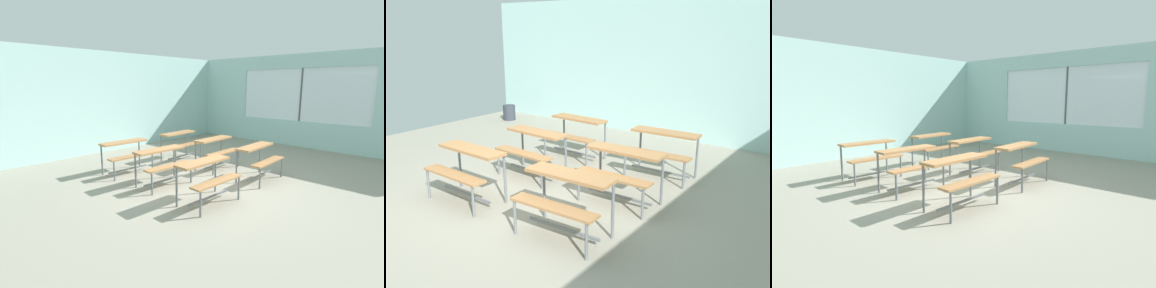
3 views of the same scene
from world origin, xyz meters
TOP-DOWN VIEW (x-y plane):
  - ground at (0.00, 0.00)m, footprint 10.00×9.00m
  - wall_back at (0.00, 4.50)m, footprint 10.00×0.12m
  - desk_bench_r0c0 at (-0.67, -0.40)m, footprint 1.11×0.61m
  - desk_bench_r0c1 at (1.06, -0.38)m, footprint 1.13×0.64m
  - desk_bench_r1c0 at (-0.60, 0.86)m, footprint 1.13×0.64m
  - desk_bench_r1c1 at (1.09, 0.82)m, footprint 1.10×0.60m
  - desk_bench_r2c0 at (-0.65, 2.08)m, footprint 1.13×0.64m
  - desk_bench_r2c1 at (1.09, 2.09)m, footprint 1.12×0.63m
  - trash_bin at (-3.99, 3.60)m, footprint 0.32×0.32m

SIDE VIEW (x-z plane):
  - ground at x=0.00m, z-range -0.05..0.00m
  - trash_bin at x=-3.99m, z-range 0.00..0.39m
  - desk_bench_r0c0 at x=-0.67m, z-range 0.19..0.93m
  - desk_bench_r0c1 at x=1.06m, z-range 0.19..0.93m
  - desk_bench_r1c0 at x=-0.60m, z-range 0.19..0.93m
  - desk_bench_r1c1 at x=1.09m, z-range 0.19..0.93m
  - desk_bench_r2c0 at x=-0.65m, z-range 0.19..0.93m
  - desk_bench_r2c1 at x=1.09m, z-range 0.19..0.93m
  - wall_back at x=0.00m, z-range 0.00..3.00m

